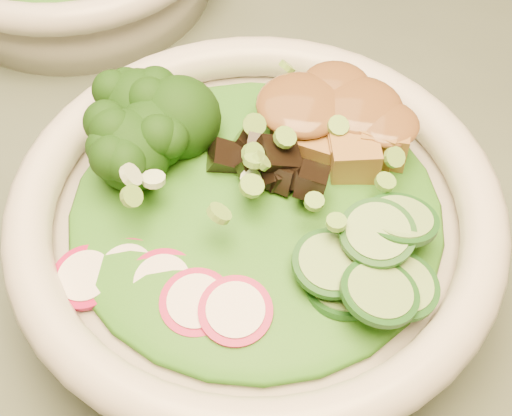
# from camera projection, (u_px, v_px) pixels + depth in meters

# --- Properties ---
(dining_table) EXTENTS (1.20, 0.80, 0.75)m
(dining_table) POSITION_uv_depth(u_px,v_px,m) (182.00, 338.00, 0.56)
(dining_table) COLOR black
(dining_table) RESTS_ON ground
(salad_bowl) EXTENTS (0.29, 0.29, 0.08)m
(salad_bowl) POSITION_uv_depth(u_px,v_px,m) (256.00, 229.00, 0.43)
(salad_bowl) COLOR silver
(salad_bowl) RESTS_ON dining_table
(lettuce_bed) EXTENTS (0.22, 0.22, 0.03)m
(lettuce_bed) POSITION_uv_depth(u_px,v_px,m) (256.00, 207.00, 0.41)
(lettuce_bed) COLOR #215712
(lettuce_bed) RESTS_ON salad_bowl
(broccoli_florets) EXTENTS (0.09, 0.08, 0.05)m
(broccoli_florets) POSITION_uv_depth(u_px,v_px,m) (164.00, 138.00, 0.42)
(broccoli_florets) COLOR black
(broccoli_florets) RESTS_ON salad_bowl
(radish_slices) EXTENTS (0.12, 0.05, 0.02)m
(radish_slices) POSITION_uv_depth(u_px,v_px,m) (179.00, 290.00, 0.37)
(radish_slices) COLOR #A60C3E
(radish_slices) RESTS_ON salad_bowl
(cucumber_slices) EXTENTS (0.08, 0.08, 0.04)m
(cucumber_slices) POSITION_uv_depth(u_px,v_px,m) (360.00, 256.00, 0.38)
(cucumber_slices) COLOR #7CB162
(cucumber_slices) RESTS_ON salad_bowl
(mushroom_heap) EXTENTS (0.08, 0.08, 0.04)m
(mushroom_heap) POSITION_uv_depth(u_px,v_px,m) (270.00, 176.00, 0.41)
(mushroom_heap) COLOR black
(mushroom_heap) RESTS_ON salad_bowl
(tofu_cubes) EXTENTS (0.10, 0.07, 0.04)m
(tofu_cubes) POSITION_uv_depth(u_px,v_px,m) (325.00, 125.00, 0.43)
(tofu_cubes) COLOR #A57437
(tofu_cubes) RESTS_ON salad_bowl
(peanut_sauce) EXTENTS (0.08, 0.06, 0.02)m
(peanut_sauce) POSITION_uv_depth(u_px,v_px,m) (327.00, 109.00, 0.42)
(peanut_sauce) COLOR brown
(peanut_sauce) RESTS_ON tofu_cubes
(scallion_garnish) EXTENTS (0.21, 0.21, 0.03)m
(scallion_garnish) POSITION_uv_depth(u_px,v_px,m) (256.00, 178.00, 0.39)
(scallion_garnish) COLOR #6CA63A
(scallion_garnish) RESTS_ON salad_bowl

